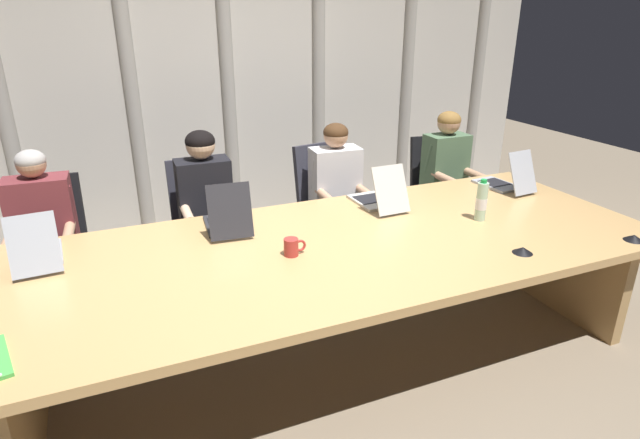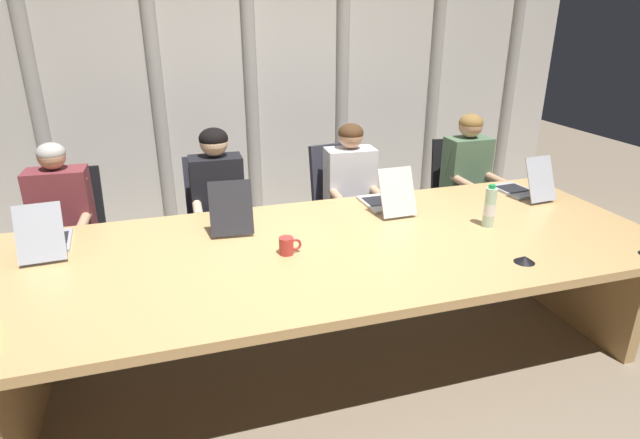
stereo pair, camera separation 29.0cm
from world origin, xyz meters
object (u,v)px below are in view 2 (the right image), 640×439
object	(u,v)px
office_chair_center	(344,220)
office_chair_right_mid	(459,208)
laptop_center	(386,200)
water_bottle_primary	(490,207)
coffee_mug_near	(287,246)
office_chair_left_mid	(219,236)
person_left_mid	(219,201)
office_chair_left_end	(74,253)
person_center	(353,191)
laptop_left_mid	(231,217)
conference_mic_left_side	(525,259)
person_right_mid	(471,178)
laptop_right_mid	(523,187)
laptop_left_end	(46,239)
person_left_end	(61,221)

from	to	relation	value
office_chair_center	office_chair_right_mid	distance (m)	1.08
laptop_center	office_chair_center	distance (m)	0.86
water_bottle_primary	coffee_mug_near	size ratio (longest dim) A/B	2.13
laptop_center	office_chair_left_mid	xyz separation A→B (m)	(-1.05, 0.75, -0.44)
person_left_mid	office_chair_left_end	bearing A→B (deg)	-96.65
laptop_center	person_center	bearing A→B (deg)	-0.33
laptop_left_mid	office_chair_left_mid	xyz separation A→B (m)	(-0.01, 0.76, -0.44)
laptop_left_mid	conference_mic_left_side	distance (m)	1.70
person_right_mid	office_chair_center	bearing A→B (deg)	-98.28
laptop_right_mid	conference_mic_left_side	bearing A→B (deg)	138.91
office_chair_center	person_left_mid	bearing A→B (deg)	-90.89
laptop_left_end	laptop_right_mid	distance (m)	3.11
laptop_left_end	person_center	bearing A→B (deg)	-76.58
person_right_mid	coffee_mug_near	bearing A→B (deg)	-59.19
laptop_center	coffee_mug_near	distance (m)	0.94
person_left_mid	laptop_left_end	bearing A→B (deg)	-56.47
office_chair_left_end	office_chair_right_mid	size ratio (longest dim) A/B	1.01
laptop_left_mid	person_left_mid	size ratio (longest dim) A/B	0.38
person_left_mid	person_right_mid	size ratio (longest dim) A/B	1.01
water_bottle_primary	laptop_center	bearing A→B (deg)	134.33
laptop_left_mid	conference_mic_left_side	bearing A→B (deg)	-119.12
laptop_center	person_left_end	bearing A→B (deg)	72.87
laptop_right_mid	laptop_center	bearing A→B (deg)	82.87
person_right_mid	conference_mic_left_side	world-z (taller)	person_right_mid
laptop_left_end	person_center	distance (m)	2.15
office_chair_left_end	coffee_mug_near	xyz separation A→B (m)	(1.28, -1.24, 0.43)
office_chair_left_end	conference_mic_left_side	size ratio (longest dim) A/B	8.46
office_chair_center	person_left_end	world-z (taller)	person_left_end
office_chair_left_mid	person_right_mid	world-z (taller)	person_right_mid
laptop_center	office_chair_center	bearing A→B (deg)	0.15
person_right_mid	conference_mic_left_side	distance (m)	1.69
person_left_mid	person_left_end	bearing A→B (deg)	-88.05
office_chair_center	conference_mic_left_side	size ratio (longest dim) A/B	8.72
laptop_left_end	office_chair_left_mid	world-z (taller)	laptop_left_end
laptop_left_end	person_left_end	distance (m)	0.64
laptop_center	office_chair_right_mid	world-z (taller)	laptop_center
office_chair_center	conference_mic_left_side	xyz separation A→B (m)	(0.39, -1.71, 0.39)
laptop_left_mid	person_center	size ratio (longest dim) A/B	0.39
person_left_end	coffee_mug_near	size ratio (longest dim) A/B	9.32
office_chair_center	office_chair_left_end	bearing A→B (deg)	-99.47
office_chair_right_mid	person_left_mid	size ratio (longest dim) A/B	0.77
person_left_end	person_center	bearing A→B (deg)	92.82
laptop_center	office_chair_right_mid	distance (m)	1.37
laptop_right_mid	office_chair_right_mid	xyz separation A→B (m)	(0.01, 0.79, -0.44)
office_chair_left_end	person_center	distance (m)	2.10
laptop_left_end	office_chair_right_mid	bearing A→B (deg)	-79.53
laptop_left_mid	laptop_right_mid	bearing A→B (deg)	-85.76
laptop_right_mid	person_left_end	world-z (taller)	person_left_end
office_chair_right_mid	conference_mic_left_side	size ratio (longest dim) A/B	8.38
person_left_end	coffee_mug_near	distance (m)	1.69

